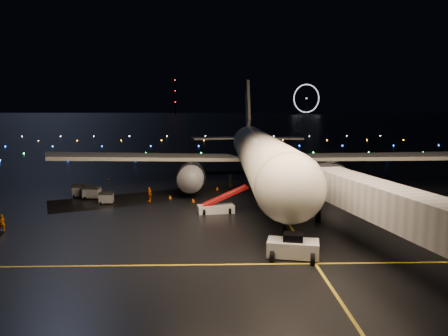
{
  "coord_description": "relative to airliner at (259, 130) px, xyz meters",
  "views": [
    {
      "loc": [
        3.37,
        -44.58,
        12.91
      ],
      "look_at": [
        5.05,
        12.0,
        5.0
      ],
      "focal_mm": 35.0,
      "sensor_mm": 36.0,
      "label": 1
    }
  ],
  "objects": [
    {
      "name": "crew_a",
      "position": [
        -29.67,
        -24.39,
        -8.48
      ],
      "size": [
        0.67,
        0.49,
        1.69
      ],
      "primitive_type": "imported",
      "rotation": [
        0.0,
        0.0,
        0.15
      ],
      "color": "#EC6A00",
      "rests_on": "ground"
    },
    {
      "name": "airliner",
      "position": [
        0.0,
        0.0,
        0.0
      ],
      "size": [
        66.84,
        63.61,
        18.64
      ],
      "primitive_type": null,
      "rotation": [
        0.0,
        0.0,
        -0.02
      ],
      "color": "silver",
      "rests_on": "ground"
    },
    {
      "name": "ferris_wheel",
      "position": [
        158.99,
        694.87,
        16.68
      ],
      "size": [
        49.33,
        16.8,
        52.0
      ],
      "primitive_type": null,
      "rotation": [
        0.0,
        0.0,
        0.26
      ],
      "color": "black",
      "rests_on": "ground"
    },
    {
      "name": "radio_mast",
      "position": [
        -71.01,
        714.87,
        22.68
      ],
      "size": [
        1.8,
        1.8,
        64.0
      ],
      "primitive_type": "cylinder",
      "color": "black",
      "rests_on": "ground"
    },
    {
      "name": "baggage_cart_3",
      "position": [
        -26.49,
        -7.16,
        -8.42
      ],
      "size": [
        2.24,
        1.65,
        1.81
      ],
      "primitive_type": "cube",
      "rotation": [
        0.0,
        0.0,
        -0.08
      ],
      "color": "gray",
      "rests_on": "ground"
    },
    {
      "name": "baggage_cart_1",
      "position": [
        -21.8,
        -11.63,
        -8.55
      ],
      "size": [
        1.84,
        1.31,
        1.54
      ],
      "primitive_type": "cube",
      "rotation": [
        0.0,
        0.0,
        0.02
      ],
      "color": "gray",
      "rests_on": "ground"
    },
    {
      "name": "safety_cone_2",
      "position": [
        -13.51,
        -8.66,
        -9.06
      ],
      "size": [
        0.48,
        0.48,
        0.53
      ],
      "primitive_type": "cone",
      "rotation": [
        0.0,
        0.0,
        0.03
      ],
      "color": "#FB5F06",
      "rests_on": "ground"
    },
    {
      "name": "safety_cone_1",
      "position": [
        -6.7,
        -2.12,
        -9.09
      ],
      "size": [
        0.43,
        0.43,
        0.47
      ],
      "primitive_type": "cone",
      "rotation": [
        0.0,
        0.0,
        0.06
      ],
      "color": "#FB5F06",
      "rests_on": "ground"
    },
    {
      "name": "safety_cone_3",
      "position": [
        -25.95,
        7.69,
        -9.1
      ],
      "size": [
        0.44,
        0.44,
        0.45
      ],
      "primitive_type": "cone",
      "rotation": [
        0.0,
        0.0,
        -0.14
      ],
      "color": "#FB5F06",
      "rests_on": "ground"
    },
    {
      "name": "lane_centre",
      "position": [
        0.99,
        -10.13,
        -9.31
      ],
      "size": [
        0.25,
        80.0,
        0.02
      ],
      "primitive_type": "cube",
      "color": "yellow",
      "rests_on": "ground"
    },
    {
      "name": "baggage_cart_2",
      "position": [
        -24.77,
        -8.36,
        -8.45
      ],
      "size": [
        2.07,
        1.46,
        1.74
      ],
      "primitive_type": "cube",
      "rotation": [
        0.0,
        0.0,
        0.01
      ],
      "color": "gray",
      "rests_on": "ground"
    },
    {
      "name": "crew_c",
      "position": [
        -16.19,
        -10.28,
        -8.35
      ],
      "size": [
        1.12,
        1.16,
        1.95
      ],
      "primitive_type": "imported",
      "rotation": [
        0.0,
        0.0,
        -0.83
      ],
      "color": "#EC6A00",
      "rests_on": "ground"
    },
    {
      "name": "safety_cone_0",
      "position": [
        -10.14,
        -10.88,
        -9.08
      ],
      "size": [
        0.54,
        0.54,
        0.48
      ],
      "primitive_type": "cone",
      "rotation": [
        0.0,
        0.0,
        0.32
      ],
      "color": "#FB5F06",
      "rests_on": "ground"
    },
    {
      "name": "taxiway_lights",
      "position": [
        -11.01,
        80.87,
        -9.14
      ],
      "size": [
        164.0,
        92.0,
        0.36
      ],
      "primitive_type": null,
      "color": "black",
      "rests_on": "ground"
    },
    {
      "name": "pushback_tug",
      "position": [
        -0.57,
        -33.42,
        -8.27
      ],
      "size": [
        4.81,
        3.22,
        2.1
      ],
      "primitive_type": "cube",
      "rotation": [
        0.0,
        0.0,
        -0.22
      ],
      "color": "silver",
      "rests_on": "ground"
    },
    {
      "name": "lane_cross",
      "position": [
        -16.01,
        -35.13,
        -9.31
      ],
      "size": [
        60.0,
        0.25,
        0.02
      ],
      "primitive_type": "cube",
      "color": "yellow",
      "rests_on": "ground"
    },
    {
      "name": "ground",
      "position": [
        -11.01,
        274.87,
        -9.32
      ],
      "size": [
        2000.0,
        2000.0,
        0.0
      ],
      "primitive_type": "plane",
      "color": "black",
      "rests_on": "ground"
    },
    {
      "name": "belt_loader",
      "position": [
        -7.1,
        -17.24,
        -7.74
      ],
      "size": [
        6.74,
        2.9,
        3.17
      ],
      "primitive_type": null,
      "rotation": [
        0.0,
        0.0,
        0.18
      ],
      "color": "silver",
      "rests_on": "ground"
    },
    {
      "name": "baggage_cart_0",
      "position": [
        -24.49,
        -8.44,
        -8.44
      ],
      "size": [
        2.26,
        1.73,
        1.77
      ],
      "primitive_type": "cube",
      "rotation": [
        0.0,
        0.0,
        -0.14
      ],
      "color": "gray",
      "rests_on": "ground"
    }
  ]
}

